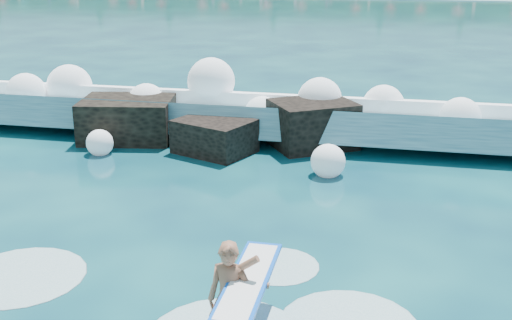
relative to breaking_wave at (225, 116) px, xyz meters
name	(u,v)px	position (x,y,z in m)	size (l,w,h in m)	color
ground	(163,241)	(0.77, -7.89, -0.58)	(200.00, 200.00, 0.00)	#07273E
breaking_wave	(225,116)	(0.00, 0.00, 0.00)	(19.26, 2.94, 1.66)	teal
rock_cluster	(209,128)	(-0.19, -1.15, -0.07)	(8.69, 3.73, 1.61)	black
surfer_with_board	(234,296)	(2.98, -10.82, 0.11)	(0.94, 2.99, 1.88)	#915C43
wave_spray	(210,100)	(-0.48, 0.00, 0.52)	(15.08, 5.04, 2.40)	white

